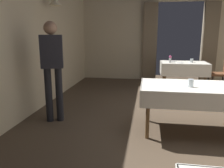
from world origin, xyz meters
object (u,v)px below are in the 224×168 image
object	(u,v)px
plate_far_c	(172,61)
person_diner_standing_aside	(52,63)
glass_mid_b	(191,83)
glass_far_b	(192,60)
flower_vase_far	(170,59)
dining_table_far	(184,66)
plate_far_d	(180,63)
chair_far_right	(222,71)
dining_table_mid	(192,91)

from	to	relation	value
plate_far_c	person_diner_standing_aside	xyz separation A→B (m)	(-2.27, -2.94, 0.27)
glass_mid_b	glass_far_b	xyz separation A→B (m)	(0.55, 3.04, -0.01)
flower_vase_far	plate_far_c	bearing A→B (deg)	73.29
dining_table_far	glass_mid_b	size ratio (longest dim) A/B	10.89
flower_vase_far	plate_far_d	xyz separation A→B (m)	(0.27, 0.00, -0.10)
chair_far_right	dining_table_far	bearing A→B (deg)	-178.38
plate_far_d	dining_table_far	bearing A→B (deg)	58.88
glass_far_b	plate_far_c	world-z (taller)	glass_far_b
dining_table_mid	dining_table_far	size ratio (longest dim) A/B	1.23
glass_mid_b	dining_table_far	bearing A→B (deg)	83.49
dining_table_far	glass_mid_b	xyz separation A→B (m)	(-0.35, -3.07, 0.17)
dining_table_far	plate_far_c	xyz separation A→B (m)	(-0.31, 0.09, 0.12)
glass_far_b	plate_far_c	size ratio (longest dim) A/B	0.47
glass_mid_b	plate_far_d	bearing A→B (deg)	85.39
flower_vase_far	person_diner_standing_aside	distance (m)	3.45
glass_far_b	plate_far_d	bearing A→B (deg)	-152.12
dining_table_mid	person_diner_standing_aside	world-z (taller)	person_diner_standing_aside
dining_table_mid	chair_far_right	xyz separation A→B (m)	(1.32, 2.99, -0.15)
dining_table_mid	dining_table_far	distance (m)	2.98
person_diner_standing_aside	chair_far_right	bearing A→B (deg)	38.72
glass_mid_b	plate_far_c	world-z (taller)	glass_mid_b
dining_table_far	person_diner_standing_aside	bearing A→B (deg)	-132.14
glass_far_b	dining_table_mid	bearing A→B (deg)	-99.77
glass_far_b	plate_far_c	distance (m)	0.52
dining_table_far	glass_far_b	bearing A→B (deg)	-8.51
dining_table_mid	glass_far_b	xyz separation A→B (m)	(0.50, 2.93, 0.14)
glass_far_b	person_diner_standing_aside	size ratio (longest dim) A/B	0.06
dining_table_far	plate_far_d	xyz separation A→B (m)	(-0.12, -0.20, 0.12)
dining_table_far	glass_far_b	xyz separation A→B (m)	(0.20, -0.03, 0.16)
plate_far_d	person_diner_standing_aside	world-z (taller)	person_diner_standing_aside
chair_far_right	plate_far_d	size ratio (longest dim) A/B	5.01
flower_vase_far	plate_far_c	distance (m)	0.31
plate_far_c	person_diner_standing_aside	bearing A→B (deg)	-127.73
dining_table_mid	plate_far_d	distance (m)	2.77
dining_table_far	flower_vase_far	bearing A→B (deg)	-153.10
chair_far_right	plate_far_c	distance (m)	1.34
dining_table_far	person_diner_standing_aside	size ratio (longest dim) A/B	0.73
dining_table_mid	glass_mid_b	bearing A→B (deg)	-111.58
dining_table_far	plate_far_c	size ratio (longest dim) A/B	5.81
chair_far_right	glass_far_b	distance (m)	0.87
glass_mid_b	person_diner_standing_aside	xyz separation A→B (m)	(-2.23, 0.22, 0.22)
dining_table_mid	glass_far_b	distance (m)	2.98
flower_vase_far	person_diner_standing_aside	xyz separation A→B (m)	(-2.19, -2.65, 0.17)
dining_table_far	chair_far_right	distance (m)	1.02
plate_far_c	person_diner_standing_aside	distance (m)	3.73
glass_mid_b	plate_far_d	xyz separation A→B (m)	(0.23, 2.87, -0.05)
dining_table_far	plate_far_c	bearing A→B (deg)	164.40
glass_mid_b	person_diner_standing_aside	world-z (taller)	person_diner_standing_aside
glass_far_b	plate_far_d	size ratio (longest dim) A/B	0.54
dining_table_far	dining_table_mid	bearing A→B (deg)	-95.92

